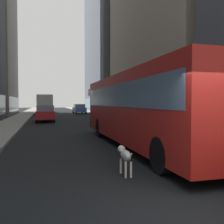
{
  "coord_description": "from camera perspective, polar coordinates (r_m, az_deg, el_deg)",
  "views": [
    {
      "loc": [
        -2.91,
        -3.56,
        1.89
      ],
      "look_at": [
        0.48,
        9.12,
        1.4
      ],
      "focal_mm": 40.86,
      "sensor_mm": 36.0,
      "label": 1
    }
  ],
  "objects": [
    {
      "name": "transit_bus",
      "position": [
        11.03,
        6.91,
        1.54
      ],
      "size": [
        2.78,
        11.53,
        3.05
      ],
      "color": "red",
      "rests_on": "ground"
    },
    {
      "name": "dalmatian_dog",
      "position": [
        6.74,
        2.92,
        -9.65
      ],
      "size": [
        0.22,
        0.96,
        0.72
      ],
      "color": "white",
      "rests_on": "ground"
    },
    {
      "name": "car_red_coupe",
      "position": [
        26.04,
        -14.71,
        -0.28
      ],
      "size": [
        1.76,
        4.72,
        1.62
      ],
      "color": "red",
      "rests_on": "ground"
    },
    {
      "name": "sidewalk_right",
      "position": [
        39.55,
        -2.37,
        -0.49
      ],
      "size": [
        2.4,
        110.0,
        0.15
      ],
      "primitive_type": "cube",
      "color": "#9E9991",
      "rests_on": "ground"
    },
    {
      "name": "ground_plane",
      "position": [
        38.71,
        -10.63,
        -0.7
      ],
      "size": [
        120.0,
        120.0,
        0.0
      ],
      "primitive_type": "plane",
      "color": "black"
    },
    {
      "name": "building_right_mid",
      "position": [
        34.3,
        12.12,
        19.72
      ],
      "size": [
        8.53,
        23.15,
        24.57
      ],
      "color": "#A0937F",
      "rests_on": "ground"
    },
    {
      "name": "box_truck",
      "position": [
        41.53,
        -14.81,
        1.76
      ],
      "size": [
        2.3,
        7.5,
        3.05
      ],
      "color": "#A51919",
      "rests_on": "ground"
    },
    {
      "name": "sidewalk_left",
      "position": [
        38.7,
        -19.08,
        -0.67
      ],
      "size": [
        2.4,
        110.0,
        0.15
      ],
      "primitive_type": "cube",
      "color": "gray",
      "rests_on": "ground"
    },
    {
      "name": "car_blue_hatchback",
      "position": [
        43.08,
        -7.34,
        0.7
      ],
      "size": [
        1.78,
        4.73,
        1.62
      ],
      "color": "#4C6BB7",
      "rests_on": "ground"
    },
    {
      "name": "building_right_far",
      "position": [
        57.45,
        0.88,
        21.17
      ],
      "size": [
        10.16,
        20.52,
        41.26
      ],
      "color": "#4C515B",
      "rests_on": "ground"
    },
    {
      "name": "car_grey_wagon",
      "position": [
        51.5,
        -14.83,
        0.88
      ],
      "size": [
        1.94,
        4.71,
        1.62
      ],
      "color": "slate",
      "rests_on": "ground"
    }
  ]
}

